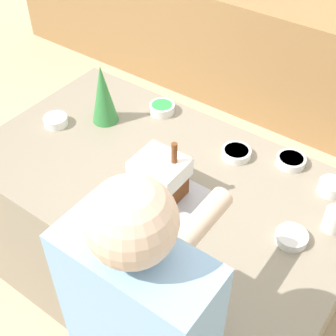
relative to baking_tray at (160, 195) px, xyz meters
The scene contains 13 objects.
ground_plane 0.95m from the baking_tray, 124.01° to the left, with size 12.00×12.00×0.00m, color #C6B28E.
back_cabinet_block 2.17m from the baking_tray, 91.89° to the left, with size 6.00×0.60×0.93m.
kitchen_island 0.49m from the baking_tray, 124.01° to the left, with size 1.71×0.99×0.93m.
baking_tray is the anchor object (origin of this frame).
gingerbread_house 0.10m from the baking_tray, 29.30° to the left, with size 0.20×0.18×0.28m.
decorative_tree 0.62m from the baking_tray, 154.20° to the left, with size 0.13×0.13×0.31m.
candy_bowl_behind_tray 0.72m from the baking_tray, behind, with size 0.12×0.12×0.04m.
candy_bowl_far_right 0.62m from the baking_tray, 54.54° to the left, with size 0.13×0.13×0.04m.
candy_bowl_center_rear 0.59m from the baking_tray, 125.90° to the left, with size 0.13×0.13×0.05m.
candy_bowl_near_tray_right 0.72m from the baking_tray, 37.75° to the left, with size 0.11×0.11×0.05m.
candy_bowl_far_left 0.43m from the baking_tray, 71.91° to the left, with size 0.14×0.14×0.04m.
candy_bowl_near_tray_left 0.56m from the baking_tray, 10.70° to the left, with size 0.13×0.13×0.04m.
mug 0.70m from the baking_tray, 21.19° to the left, with size 0.08×0.08×0.10m.
Camera 1 is at (0.90, -1.19, 2.36)m, focal length 50.00 mm.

